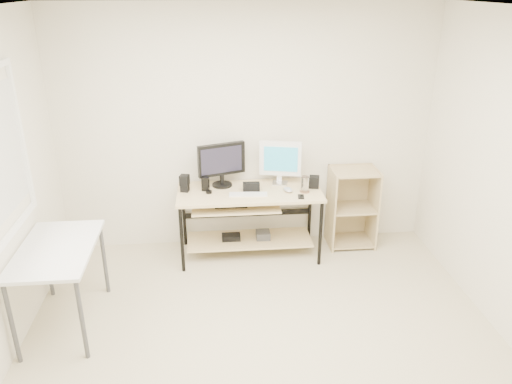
{
  "coord_description": "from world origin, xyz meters",
  "views": [
    {
      "loc": [
        -0.38,
        -3.12,
        2.75
      ],
      "look_at": [
        0.03,
        1.3,
        0.88
      ],
      "focal_mm": 35.0,
      "sensor_mm": 36.0,
      "label": 1
    }
  ],
  "objects_px": {
    "shelf_unit": "(351,206)",
    "white_imac": "(280,160)",
    "side_table": "(57,256)",
    "desk": "(247,209)",
    "black_monitor": "(222,162)",
    "audio_controller": "(205,184)"
  },
  "relations": [
    {
      "from": "side_table",
      "to": "black_monitor",
      "type": "relative_size",
      "value": 2.0
    },
    {
      "from": "side_table",
      "to": "white_imac",
      "type": "relative_size",
      "value": 2.11
    },
    {
      "from": "side_table",
      "to": "white_imac",
      "type": "xyz_separation_m",
      "value": [
        2.02,
        1.22,
        0.35
      ]
    },
    {
      "from": "black_monitor",
      "to": "audio_controller",
      "type": "height_order",
      "value": "black_monitor"
    },
    {
      "from": "desk",
      "to": "white_imac",
      "type": "relative_size",
      "value": 3.17
    },
    {
      "from": "shelf_unit",
      "to": "white_imac",
      "type": "distance_m",
      "value": 0.99
    },
    {
      "from": "desk",
      "to": "side_table",
      "type": "xyz_separation_m",
      "value": [
        -1.65,
        -1.06,
        0.13
      ]
    },
    {
      "from": "side_table",
      "to": "black_monitor",
      "type": "xyz_separation_m",
      "value": [
        1.4,
        1.22,
        0.35
      ]
    },
    {
      "from": "shelf_unit",
      "to": "white_imac",
      "type": "height_order",
      "value": "white_imac"
    },
    {
      "from": "desk",
      "to": "shelf_unit",
      "type": "height_order",
      "value": "shelf_unit"
    },
    {
      "from": "black_monitor",
      "to": "audio_controller",
      "type": "bearing_deg",
      "value": -163.55
    },
    {
      "from": "desk",
      "to": "black_monitor",
      "type": "height_order",
      "value": "black_monitor"
    },
    {
      "from": "side_table",
      "to": "white_imac",
      "type": "bearing_deg",
      "value": 31.17
    },
    {
      "from": "white_imac",
      "to": "audio_controller",
      "type": "bearing_deg",
      "value": -158.41
    },
    {
      "from": "white_imac",
      "to": "side_table",
      "type": "bearing_deg",
      "value": -135.9
    },
    {
      "from": "side_table",
      "to": "audio_controller",
      "type": "bearing_deg",
      "value": 41.97
    },
    {
      "from": "desk",
      "to": "shelf_unit",
      "type": "bearing_deg",
      "value": 7.77
    },
    {
      "from": "shelf_unit",
      "to": "black_monitor",
      "type": "bearing_deg",
      "value": 179.83
    },
    {
      "from": "shelf_unit",
      "to": "white_imac",
      "type": "bearing_deg",
      "value": 179.73
    },
    {
      "from": "side_table",
      "to": "audio_controller",
      "type": "xyz_separation_m",
      "value": [
        1.23,
        1.1,
        0.15
      ]
    },
    {
      "from": "audio_controller",
      "to": "shelf_unit",
      "type": "bearing_deg",
      "value": 19.62
    },
    {
      "from": "desk",
      "to": "audio_controller",
      "type": "bearing_deg",
      "value": 174.32
    }
  ]
}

